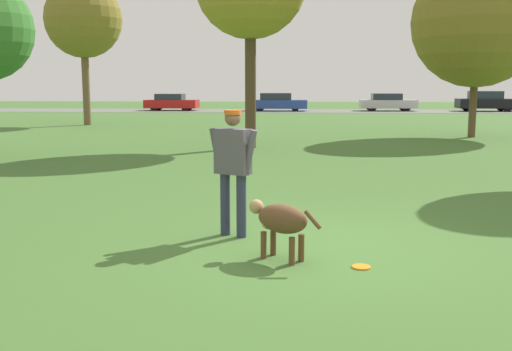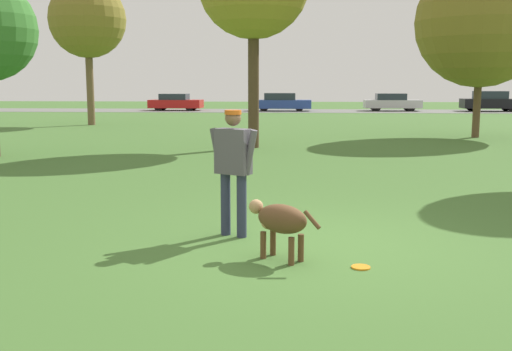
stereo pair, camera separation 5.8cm
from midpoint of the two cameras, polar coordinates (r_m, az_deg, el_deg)
ground_plane at (r=7.64m, az=5.91°, el=-6.56°), size 120.00×120.00×0.00m
far_road_strip at (r=44.73m, az=4.30°, el=6.16°), size 120.00×6.00×0.01m
person at (r=7.84m, az=-1.96°, el=1.33°), size 0.69×0.41×1.68m
dog at (r=6.87m, az=2.52°, el=-4.28°), size 0.87×0.67×0.66m
frisbee at (r=6.77m, az=10.20°, el=-8.59°), size 0.21×0.21×0.02m
tree_far_left at (r=30.67m, az=-15.71°, el=14.08°), size 3.67×3.67×6.89m
tree_far_right at (r=24.12m, az=20.75°, el=13.54°), size 4.81×4.81×6.67m
parked_car_red at (r=45.67m, az=-7.63°, el=6.93°), size 4.00×1.86×1.25m
parked_car_blue at (r=44.50m, az=2.48°, el=6.98°), size 4.38×1.77×1.32m
parked_car_silver at (r=45.62m, az=12.85°, el=6.81°), size 4.11×1.67×1.29m
parked_car_black at (r=47.13m, az=21.52°, el=6.58°), size 4.24×1.77×1.47m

